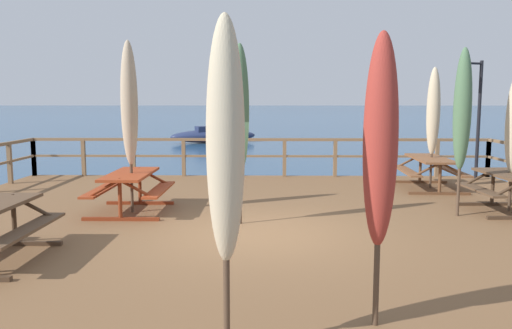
# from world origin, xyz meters

# --- Properties ---
(ground_plane) EXTENTS (600.00, 600.00, 0.00)m
(ground_plane) POSITION_xyz_m (0.00, 0.00, 0.00)
(ground_plane) COLOR navy
(wooden_deck) EXTENTS (13.23, 12.83, 0.72)m
(wooden_deck) POSITION_xyz_m (0.00, 0.00, 0.36)
(wooden_deck) COLOR brown
(wooden_deck) RESTS_ON ground
(railing_waterside_far) EXTENTS (13.03, 0.10, 1.09)m
(railing_waterside_far) POSITION_xyz_m (-0.00, 6.27, 1.45)
(railing_waterside_far) COLOR brown
(railing_waterside_far) RESTS_ON wooden_deck
(picnic_table_front_right) EXTENTS (1.47, 1.67, 0.78)m
(picnic_table_front_right) POSITION_xyz_m (4.87, 1.63, 1.26)
(picnic_table_front_right) COLOR brown
(picnic_table_front_right) RESTS_ON wooden_deck
(picnic_table_mid_centre) EXTENTS (1.48, 2.11, 0.78)m
(picnic_table_mid_centre) POSITION_xyz_m (4.19, 4.29, 1.28)
(picnic_table_mid_centre) COLOR brown
(picnic_table_mid_centre) RESTS_ON wooden_deck
(picnic_table_mid_right) EXTENTS (1.40, 1.83, 0.78)m
(picnic_table_mid_right) POSITION_xyz_m (-2.43, 1.50, 1.27)
(picnic_table_mid_right) COLOR #993819
(picnic_table_mid_right) RESTS_ON wooden_deck
(patio_umbrella_short_mid) EXTENTS (0.32, 0.32, 3.11)m
(patio_umbrella_short_mid) POSITION_xyz_m (3.77, 1.28, 2.69)
(patio_umbrella_short_mid) COLOR #4C3828
(patio_umbrella_short_mid) RESTS_ON wooden_deck
(patio_umbrella_tall_back_right) EXTENTS (0.32, 0.32, 2.95)m
(patio_umbrella_tall_back_right) POSITION_xyz_m (4.25, 4.36, 2.59)
(patio_umbrella_tall_back_right) COLOR #4C3828
(patio_umbrella_tall_back_right) RESTS_ON wooden_deck
(patio_umbrella_tall_back_left) EXTENTS (0.32, 0.32, 3.27)m
(patio_umbrella_tall_back_left) POSITION_xyz_m (-2.40, 1.48, 2.79)
(patio_umbrella_tall_back_left) COLOR #4C3828
(patio_umbrella_tall_back_left) RESTS_ON wooden_deck
(patio_umbrella_tall_front) EXTENTS (0.32, 0.32, 2.77)m
(patio_umbrella_tall_front) POSITION_xyz_m (1.22, -3.48, 2.48)
(patio_umbrella_tall_front) COLOR #4C3828
(patio_umbrella_tall_front) RESTS_ON wooden_deck
(patio_umbrella_tall_mid_left) EXTENTS (0.32, 0.32, 2.84)m
(patio_umbrella_tall_mid_left) POSITION_xyz_m (-0.16, -4.03, 2.52)
(patio_umbrella_tall_mid_left) COLOR #4C3828
(patio_umbrella_tall_mid_left) RESTS_ON wooden_deck
(patio_umbrella_tall_mid_right) EXTENTS (0.32, 0.32, 3.11)m
(patio_umbrella_tall_mid_right) POSITION_xyz_m (-0.27, 0.60, 2.69)
(patio_umbrella_tall_mid_right) COLOR #4C3828
(patio_umbrella_tall_mid_right) RESTS_ON wooden_deck
(lamp_post_hooked) EXTENTS (0.65, 0.37, 3.20)m
(lamp_post_hooked) POSITION_xyz_m (5.74, 5.64, 2.83)
(lamp_post_hooked) COLOR black
(lamp_post_hooked) RESTS_ON wooden_deck
(sailboat_distant) EXTENTS (6.20, 3.78, 7.72)m
(sailboat_distant) POSITION_xyz_m (-3.37, 26.83, 0.51)
(sailboat_distant) COLOR navy
(sailboat_distant) RESTS_ON ground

